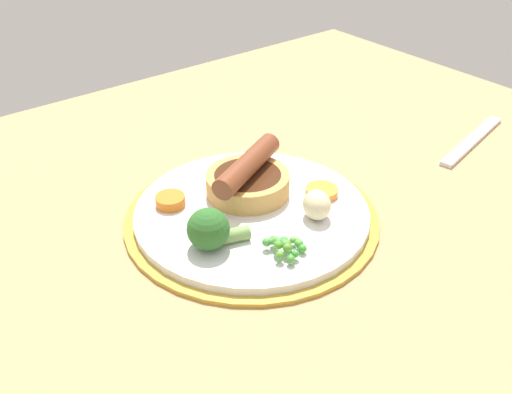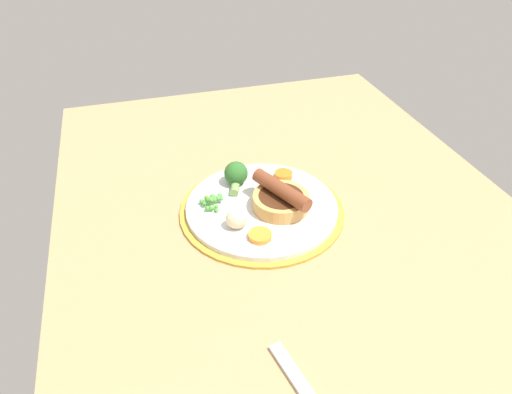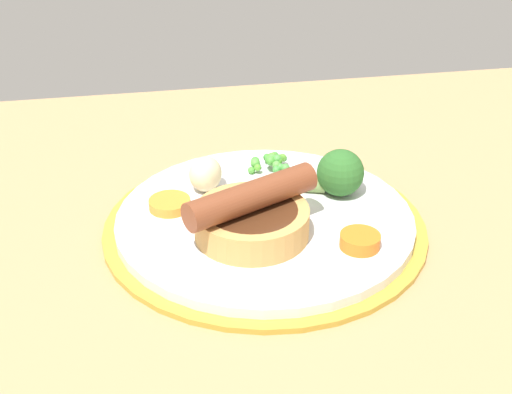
% 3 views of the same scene
% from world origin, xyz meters
% --- Properties ---
extents(dining_table, '(1.10, 0.80, 0.03)m').
position_xyz_m(dining_table, '(0.00, 0.00, 0.01)').
color(dining_table, tan).
rests_on(dining_table, ground).
extents(dinner_plate, '(0.29, 0.29, 0.01)m').
position_xyz_m(dinner_plate, '(-0.03, -0.05, 0.04)').
color(dinner_plate, '#B79333').
rests_on(dinner_plate, dining_table).
extents(sausage_pudding, '(0.12, 0.10, 0.05)m').
position_xyz_m(sausage_pudding, '(-0.01, -0.02, 0.06)').
color(sausage_pudding, tan).
rests_on(sausage_pudding, dinner_plate).
extents(pea_pile, '(0.04, 0.04, 0.02)m').
position_xyz_m(pea_pile, '(-0.05, -0.13, 0.05)').
color(pea_pile, '#55A931').
rests_on(pea_pile, dinner_plate).
extents(broccoli_floret_near, '(0.06, 0.04, 0.04)m').
position_xyz_m(broccoli_floret_near, '(-0.10, -0.08, 0.06)').
color(broccoli_floret_near, '#2D6628').
rests_on(broccoli_floret_near, dinner_plate).
extents(potato_chunk_0, '(0.04, 0.04, 0.03)m').
position_xyz_m(potato_chunk_0, '(0.02, -0.11, 0.06)').
color(potato_chunk_0, beige).
rests_on(potato_chunk_0, dinner_plate).
extents(carrot_slice_0, '(0.05, 0.05, 0.01)m').
position_xyz_m(carrot_slice_0, '(0.06, -0.08, 0.05)').
color(carrot_slice_0, orange).
rests_on(carrot_slice_0, dinner_plate).
extents(carrot_slice_5, '(0.04, 0.04, 0.01)m').
position_xyz_m(carrot_slice_5, '(-0.09, 0.01, 0.05)').
color(carrot_slice_5, orange).
rests_on(carrot_slice_5, dinner_plate).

